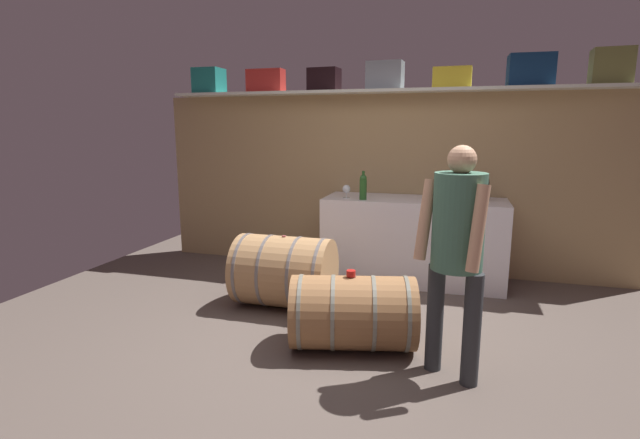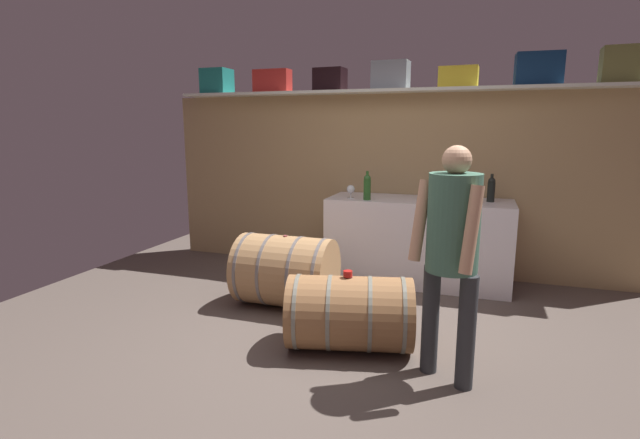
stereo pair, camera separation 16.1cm
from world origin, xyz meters
name	(u,v)px [view 2 (the right image)]	position (x,y,z in m)	size (l,w,h in m)	color
ground_plane	(352,324)	(0.00, 0.56, -0.01)	(6.59, 7.71, 0.02)	brown
back_wall_panel	(391,184)	(0.00, 2.26, 1.00)	(5.39, 0.10, 2.00)	tan
high_shelf_board	(392,91)	(0.00, 2.11, 2.02)	(4.96, 0.40, 0.03)	silver
toolcase_teal	(217,81)	(-2.12, 2.11, 2.18)	(0.32, 0.29, 0.29)	#1E817A
toolcase_red	(272,81)	(-1.39, 2.11, 2.16)	(0.43, 0.18, 0.26)	red
toolcase_black	(330,80)	(-0.69, 2.11, 2.16)	(0.33, 0.24, 0.25)	black
toolcase_grey	(391,75)	(-0.01, 2.11, 2.18)	(0.38, 0.23, 0.29)	gray
toolcase_yellow	(458,77)	(0.68, 2.11, 2.14)	(0.38, 0.24, 0.21)	yellow
toolcase_navy	(538,69)	(1.43, 2.11, 2.19)	(0.42, 0.26, 0.31)	navy
toolcase_olive	(622,65)	(2.13, 2.11, 2.20)	(0.35, 0.27, 0.33)	olive
work_cabinet	(418,241)	(0.37, 1.86, 0.45)	(1.89, 0.67, 0.90)	silver
wine_bottle_green	(367,187)	(-0.14, 1.65, 1.03)	(0.08, 0.08, 0.30)	#2A5E26
wine_bottle_dark	(491,189)	(1.07, 1.92, 1.03)	(0.08, 0.08, 0.28)	black
wine_bottle_amber	(454,188)	(0.71, 1.98, 1.02)	(0.08, 0.08, 0.29)	brown
wine_glass	(351,190)	(-0.34, 1.72, 0.99)	(0.09, 0.09, 0.14)	white
wine_barrel_near	(350,313)	(0.09, 0.11, 0.28)	(1.02, 0.75, 0.57)	#95673F
wine_barrel_far	(286,271)	(-0.70, 0.77, 0.33)	(0.87, 0.66, 0.67)	tan
tasting_cup	(348,274)	(0.08, 0.11, 0.58)	(0.07, 0.07, 0.04)	red
winemaker_pouring	(452,241)	(0.81, -0.12, 0.94)	(0.47, 0.42, 1.53)	#2F3135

